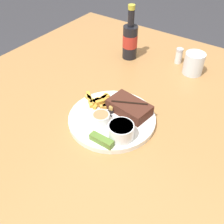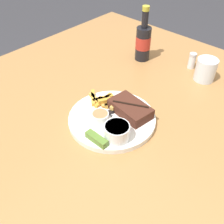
% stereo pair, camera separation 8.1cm
% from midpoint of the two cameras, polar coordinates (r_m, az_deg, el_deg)
% --- Properties ---
extents(dining_table, '(1.29, 1.40, 0.76)m').
position_cam_midpoint_polar(dining_table, '(0.89, 2.63, -5.27)').
color(dining_table, '#A87542').
rests_on(dining_table, ground_plane).
extents(dinner_plate, '(0.28, 0.28, 0.02)m').
position_cam_midpoint_polar(dinner_plate, '(0.83, 2.79, -1.62)').
color(dinner_plate, white).
rests_on(dinner_plate, dining_table).
extents(steak_portion, '(0.15, 0.10, 0.04)m').
position_cam_midpoint_polar(steak_portion, '(0.83, 6.80, 0.60)').
color(steak_portion, '#472319').
rests_on(steak_portion, dinner_plate).
extents(fries_pile, '(0.13, 0.10, 0.02)m').
position_cam_midpoint_polar(fries_pile, '(0.87, 1.42, 2.34)').
color(fries_pile, gold).
rests_on(fries_pile, dinner_plate).
extents(coleslaw_cup, '(0.07, 0.07, 0.05)m').
position_cam_midpoint_polar(coleslaw_cup, '(0.74, 4.22, -4.32)').
color(coleslaw_cup, white).
rests_on(coleslaw_cup, dinner_plate).
extents(dipping_sauce_cup, '(0.05, 0.05, 0.03)m').
position_cam_midpoint_polar(dipping_sauce_cup, '(0.80, 0.30, -1.10)').
color(dipping_sauce_cup, silver).
rests_on(dipping_sauce_cup, dinner_plate).
extents(pickle_spear, '(0.07, 0.02, 0.02)m').
position_cam_midpoint_polar(pickle_spear, '(0.74, -0.24, -6.02)').
color(pickle_spear, '#567A2D').
rests_on(pickle_spear, dinner_plate).
extents(fork_utensil, '(0.13, 0.02, 0.00)m').
position_cam_midpoint_polar(fork_utensil, '(0.86, -0.60, 1.25)').
color(fork_utensil, '#B7B7BC').
rests_on(fork_utensil, dinner_plate).
extents(knife_utensil, '(0.07, 0.16, 0.01)m').
position_cam_midpoint_polar(knife_utensil, '(0.85, 3.85, 0.34)').
color(knife_utensil, '#B7B7BC').
rests_on(knife_utensil, dinner_plate).
extents(beer_bottle, '(0.06, 0.06, 0.23)m').
position_cam_midpoint_polar(beer_bottle, '(1.13, 8.91, 14.85)').
color(beer_bottle, black).
rests_on(beer_bottle, dining_table).
extents(drinking_glass, '(0.08, 0.08, 0.09)m').
position_cam_midpoint_polar(drinking_glass, '(1.08, 21.82, 8.48)').
color(drinking_glass, silver).
rests_on(drinking_glass, dining_table).
extents(salt_shaker, '(0.03, 0.03, 0.07)m').
position_cam_midpoint_polar(salt_shaker, '(1.14, 19.03, 10.45)').
color(salt_shaker, white).
rests_on(salt_shaker, dining_table).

